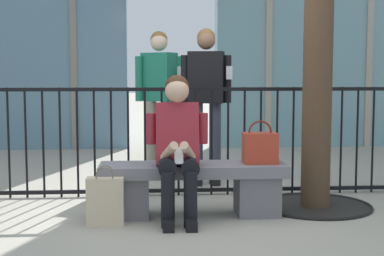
{
  "coord_description": "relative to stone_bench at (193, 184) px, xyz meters",
  "views": [
    {
      "loc": [
        -0.36,
        -4.82,
        1.23
      ],
      "look_at": [
        0.0,
        0.1,
        0.75
      ],
      "focal_mm": 53.32,
      "sensor_mm": 36.0,
      "label": 1
    }
  ],
  "objects": [
    {
      "name": "handbag_on_bench",
      "position": [
        0.58,
        -0.01,
        0.32
      ],
      "size": [
        0.29,
        0.19,
        0.37
      ],
      "color": "#B23823",
      "rests_on": "stone_bench"
    },
    {
      "name": "shopping_bag",
      "position": [
        -0.73,
        -0.26,
        -0.07
      ],
      "size": [
        0.3,
        0.14,
        0.48
      ],
      "color": "beige",
      "rests_on": "ground"
    },
    {
      "name": "plaza_railing",
      "position": [
        -0.0,
        0.82,
        0.28
      ],
      "size": [
        8.84,
        0.04,
        1.09
      ],
      "color": "black",
      "rests_on": "ground"
    },
    {
      "name": "bystander_further_back",
      "position": [
        -0.26,
        1.84,
        0.73
      ],
      "size": [
        0.55,
        0.4,
        1.71
      ],
      "color": "gray",
      "rests_on": "ground"
    },
    {
      "name": "bystander_at_railing",
      "position": [
        0.25,
        1.39,
        0.73
      ],
      "size": [
        0.55,
        0.3,
        1.71
      ],
      "color": "#383D4C",
      "rests_on": "ground"
    },
    {
      "name": "ground_plane",
      "position": [
        0.0,
        0.0,
        -0.27
      ],
      "size": [
        60.0,
        60.0,
        0.0
      ],
      "primitive_type": "plane",
      "color": "#A8A091"
    },
    {
      "name": "seated_person_with_phone",
      "position": [
        -0.14,
        -0.13,
        0.38
      ],
      "size": [
        0.52,
        0.66,
        1.21
      ],
      "color": "black",
      "rests_on": "ground"
    },
    {
      "name": "stone_bench",
      "position": [
        0.0,
        0.0,
        0.0
      ],
      "size": [
        1.6,
        0.44,
        0.45
      ],
      "color": "slate",
      "rests_on": "ground"
    }
  ]
}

